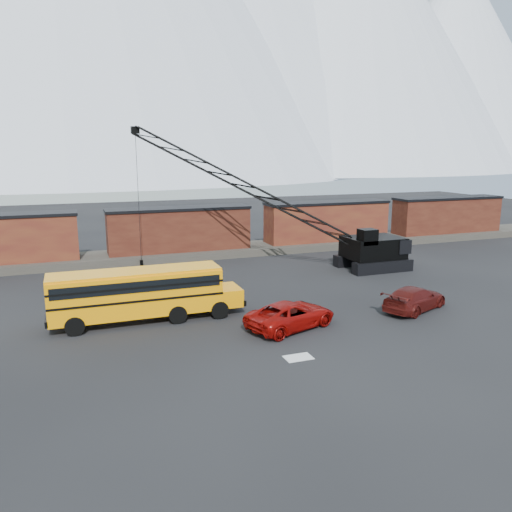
{
  "coord_description": "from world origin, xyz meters",
  "views": [
    {
      "loc": [
        -9.59,
        -25.14,
        10.11
      ],
      "look_at": [
        2.15,
        6.53,
        3.0
      ],
      "focal_mm": 35.0,
      "sensor_mm": 36.0,
      "label": 1
    }
  ],
  "objects_px": {
    "maroon_suv": "(415,298)",
    "school_bus": "(143,293)",
    "red_pickup": "(291,315)",
    "crawler_crane": "(248,188)"
  },
  "relations": [
    {
      "from": "maroon_suv",
      "to": "school_bus",
      "type": "bearing_deg",
      "value": 53.73
    },
    {
      "from": "school_bus",
      "to": "maroon_suv",
      "type": "height_order",
      "value": "school_bus"
    },
    {
      "from": "red_pickup",
      "to": "crawler_crane",
      "type": "relative_size",
      "value": 0.25
    },
    {
      "from": "crawler_crane",
      "to": "red_pickup",
      "type": "bearing_deg",
      "value": -99.98
    },
    {
      "from": "school_bus",
      "to": "crawler_crane",
      "type": "bearing_deg",
      "value": 46.1
    },
    {
      "from": "school_bus",
      "to": "maroon_suv",
      "type": "distance_m",
      "value": 17.26
    },
    {
      "from": "school_bus",
      "to": "crawler_crane",
      "type": "height_order",
      "value": "crawler_crane"
    },
    {
      "from": "maroon_suv",
      "to": "crawler_crane",
      "type": "xyz_separation_m",
      "value": [
        -6.22,
        14.88,
        6.29
      ]
    },
    {
      "from": "maroon_suv",
      "to": "crawler_crane",
      "type": "distance_m",
      "value": 17.31
    },
    {
      "from": "maroon_suv",
      "to": "crawler_crane",
      "type": "relative_size",
      "value": 0.24
    }
  ]
}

